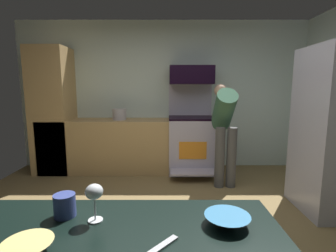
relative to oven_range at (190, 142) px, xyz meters
name	(u,v)px	position (x,y,z in m)	size (l,w,h in m)	color
ground_plane	(162,238)	(-0.45, -1.97, -0.52)	(5.20, 4.80, 0.02)	olive
wall_back	(165,96)	(-0.45, 0.37, 0.79)	(5.20, 0.12, 2.60)	silver
lower_cabinet_run	(113,146)	(-1.35, 0.01, -0.06)	(2.40, 0.60, 0.90)	tan
cabinet_column	(53,111)	(-2.35, 0.01, 0.54)	(0.60, 0.60, 2.10)	tan
oven_range	(190,142)	(0.00, 0.00, 0.00)	(0.76, 0.95, 1.50)	#BDB4C9
microwave	(191,75)	(0.00, 0.09, 1.14)	(0.74, 0.38, 0.31)	black
person_cook	(223,124)	(0.44, -0.54, 0.39)	(0.31, 0.70, 1.50)	#4C4C4C
mixing_bowl_small	(27,249)	(-0.85, -3.48, 0.41)	(0.16, 0.16, 0.05)	#DFC976
mixing_bowl_prep	(227,220)	(-0.16, -3.29, 0.41)	(0.18, 0.18, 0.04)	teal
wine_glass_far	(94,194)	(-0.69, -3.26, 0.51)	(0.07, 0.07, 0.16)	silver
mug_tea	(64,205)	(-0.83, -3.22, 0.44)	(0.09, 0.09, 0.10)	#37458B
stock_pot	(119,114)	(-1.22, 0.01, 0.49)	(0.23, 0.23, 0.19)	#B7B1B7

